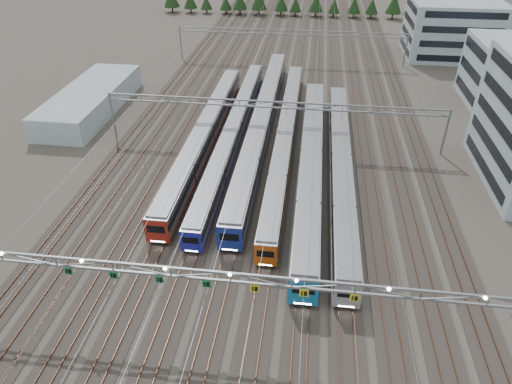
# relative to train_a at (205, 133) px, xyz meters

# --- Properties ---
(ground) EXTENTS (400.00, 400.00, 0.00)m
(ground) POSITION_rel_train_a_xyz_m (11.25, -38.40, -2.23)
(ground) COLOR #47423A
(ground) RESTS_ON ground
(track_bed) EXTENTS (54.00, 260.00, 5.42)m
(track_bed) POSITION_rel_train_a_xyz_m (11.25, 61.60, -0.74)
(track_bed) COLOR #2D2823
(track_bed) RESTS_ON ground
(train_a) EXTENTS (3.04, 54.04, 3.96)m
(train_a) POSITION_rel_train_a_xyz_m (0.00, 0.00, 0.00)
(train_a) COLOR black
(train_a) RESTS_ON ground
(train_b) EXTENTS (2.65, 60.68, 3.45)m
(train_b) POSITION_rel_train_a_xyz_m (4.50, 2.21, -0.26)
(train_b) COLOR black
(train_b) RESTS_ON ground
(train_c) EXTENTS (3.11, 66.81, 4.05)m
(train_c) POSITION_rel_train_a_xyz_m (9.00, 6.00, 0.05)
(train_c) COLOR black
(train_c) RESTS_ON ground
(train_d) EXTENTS (2.70, 61.73, 3.51)m
(train_d) POSITION_rel_train_a_xyz_m (13.50, 1.45, -0.23)
(train_d) COLOR black
(train_d) RESTS_ON ground
(train_e) EXTENTS (3.18, 55.25, 4.15)m
(train_e) POSITION_rel_train_a_xyz_m (18.00, -7.20, 0.10)
(train_e) COLOR black
(train_e) RESTS_ON ground
(train_f) EXTENTS (2.90, 54.52, 3.78)m
(train_f) POSITION_rel_train_a_xyz_m (22.50, -7.32, -0.09)
(train_f) COLOR black
(train_f) RESTS_ON ground
(gantry_near) EXTENTS (56.36, 0.61, 8.08)m
(gantry_near) POSITION_rel_train_a_xyz_m (11.20, -38.52, 4.86)
(gantry_near) COLOR gray
(gantry_near) RESTS_ON ground
(gantry_mid) EXTENTS (56.36, 0.36, 8.00)m
(gantry_mid) POSITION_rel_train_a_xyz_m (11.25, 1.60, 4.16)
(gantry_mid) COLOR gray
(gantry_mid) RESTS_ON ground
(gantry_far) EXTENTS (56.36, 0.36, 8.00)m
(gantry_far) POSITION_rel_train_a_xyz_m (11.25, 46.60, 4.16)
(gantry_far) COLOR gray
(gantry_far) RESTS_ON ground
(depot_bldg_mid) EXTENTS (14.00, 16.00, 12.52)m
(depot_bldg_mid) POSITION_rel_train_a_xyz_m (55.58, 26.17, 4.03)
(depot_bldg_mid) COLOR #97ACB4
(depot_bldg_mid) RESTS_ON ground
(depot_bldg_north) EXTENTS (22.00, 18.00, 13.60)m
(depot_bldg_north) POSITION_rel_train_a_xyz_m (51.87, 57.28, 4.57)
(depot_bldg_north) COLOR #97ACB4
(depot_bldg_north) RESTS_ON ground
(west_shed) EXTENTS (10.00, 30.00, 4.42)m
(west_shed) POSITION_rel_train_a_xyz_m (-25.47, 11.40, -0.02)
(west_shed) COLOR #97ACB4
(west_shed) RESTS_ON ground
(treeline) EXTENTS (87.50, 5.60, 7.02)m
(treeline) POSITION_rel_train_a_xyz_m (7.20, 96.49, 2.00)
(treeline) COLOR #332114
(treeline) RESTS_ON ground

